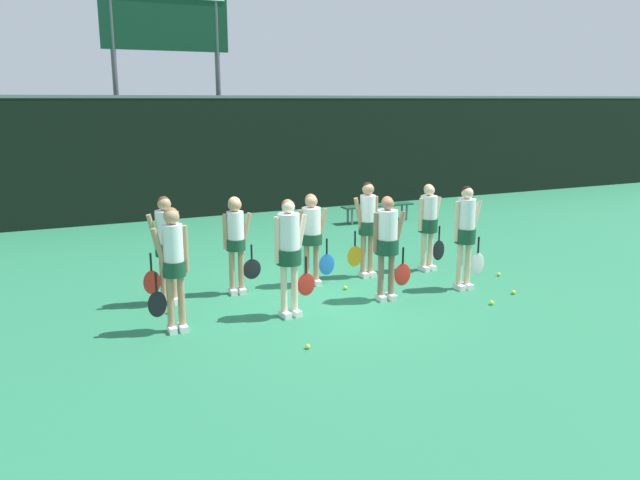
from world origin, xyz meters
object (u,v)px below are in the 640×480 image
at_px(player_2, 387,239).
at_px(tennis_ball_1, 168,312).
at_px(player_3, 466,229).
at_px(tennis_ball_4, 513,292).
at_px(player_1, 289,248).
at_px(player_4, 166,241).
at_px(bench_courtside, 378,207).
at_px(player_8, 429,220).
at_px(player_0, 173,259).
at_px(tennis_ball_0, 345,288).
at_px(tennis_ball_2, 492,303).
at_px(player_7, 367,222).
at_px(tennis_ball_5, 308,346).
at_px(tennis_ball_3, 499,274).
at_px(player_6, 312,232).
at_px(scoreboard, 166,39).
at_px(player_5, 236,237).

height_order(player_2, tennis_ball_1, player_2).
xyz_separation_m(player_3, tennis_ball_4, (0.57, -0.63, -1.02)).
relative_size(player_1, player_4, 1.03).
bearing_deg(bench_courtside, tennis_ball_1, -141.41).
bearing_deg(player_4, player_8, -10.00).
height_order(player_0, tennis_ball_0, player_0).
distance_m(player_1, player_4, 2.07).
bearing_deg(player_4, tennis_ball_2, -35.15).
relative_size(player_3, player_7, 1.02).
xyz_separation_m(player_1, tennis_ball_5, (-0.27, -1.30, -1.03)).
xyz_separation_m(player_2, tennis_ball_3, (2.63, 0.31, -0.98)).
bearing_deg(tennis_ball_5, tennis_ball_2, 6.96).
height_order(player_6, tennis_ball_0, player_6).
bearing_deg(player_1, tennis_ball_1, 146.27).
relative_size(scoreboard, bench_courtside, 3.06).
bearing_deg(tennis_ball_5, player_2, 34.39).
bearing_deg(tennis_ball_4, tennis_ball_3, 61.94).
distance_m(player_6, tennis_ball_1, 2.84).
bearing_deg(player_3, player_7, 132.55).
xyz_separation_m(bench_courtside, tennis_ball_1, (-6.64, -5.10, -0.37)).
distance_m(player_1, player_6, 1.67).
bearing_deg(tennis_ball_2, player_3, 81.74).
relative_size(player_0, player_8, 1.07).
bearing_deg(tennis_ball_3, player_0, -177.09).
distance_m(player_2, tennis_ball_1, 3.64).
bearing_deg(player_8, player_2, -149.84).
xyz_separation_m(player_0, tennis_ball_4, (5.55, -0.68, -1.02)).
bearing_deg(bench_courtside, player_2, -117.62).
distance_m(player_2, player_3, 1.53).
relative_size(player_1, tennis_ball_5, 26.79).
bearing_deg(tennis_ball_2, player_6, 134.18).
height_order(player_0, player_7, player_0).
distance_m(player_0, tennis_ball_5, 2.24).
distance_m(player_7, tennis_ball_0, 1.38).
height_order(bench_courtside, tennis_ball_3, bench_courtside).
xyz_separation_m(player_0, player_7, (3.82, 1.34, -0.02)).
xyz_separation_m(player_3, player_5, (-3.66, 1.39, -0.08)).
relative_size(tennis_ball_3, tennis_ball_5, 1.02).
bearing_deg(tennis_ball_5, player_7, 48.78).
distance_m(tennis_ball_2, tennis_ball_5, 3.44).
bearing_deg(tennis_ball_4, player_3, 132.12).
bearing_deg(bench_courtside, tennis_ball_0, -123.88).
xyz_separation_m(player_3, player_6, (-2.30, 1.31, -0.09)).
distance_m(player_3, tennis_ball_0, 2.30).
bearing_deg(player_0, player_7, 20.56).
relative_size(bench_courtside, tennis_ball_2, 28.81).
relative_size(scoreboard, tennis_ball_0, 89.76).
bearing_deg(tennis_ball_5, tennis_ball_4, 9.72).
relative_size(tennis_ball_2, tennis_ball_3, 1.03).
bearing_deg(player_3, player_5, 161.76).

